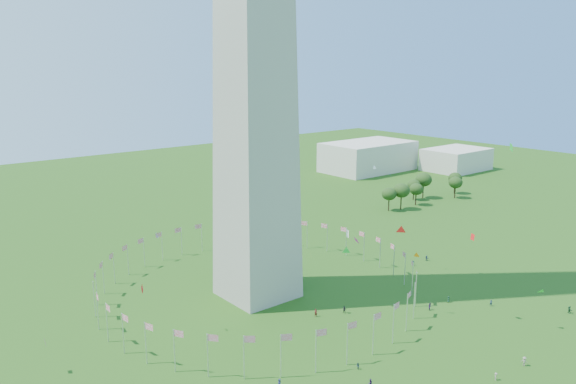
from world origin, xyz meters
name	(u,v)px	position (x,y,z in m)	size (l,w,h in m)	color
ground	(411,375)	(0.00, 0.00, 0.00)	(600.00, 600.00, 0.00)	#1C440F
flag_ring	(258,278)	(0.00, 50.00, 4.50)	(80.24, 80.24, 9.00)	silver
gov_building_east_a	(368,156)	(150.00, 150.00, 8.00)	(50.00, 30.00, 16.00)	beige
gov_building_east_b	(456,159)	(190.00, 120.00, 6.00)	(35.00, 25.00, 12.00)	beige
crowd	(441,353)	(10.22, 0.64, 0.86)	(94.40, 67.50, 1.95)	gray
kites_aloft	(364,236)	(11.57, 24.20, 19.95)	(101.15, 53.97, 36.95)	red
tree_line_east	(422,191)	(114.29, 85.29, 4.99)	(53.24, 15.68, 11.19)	#294D19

